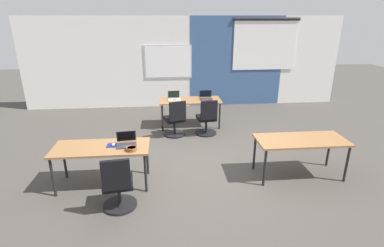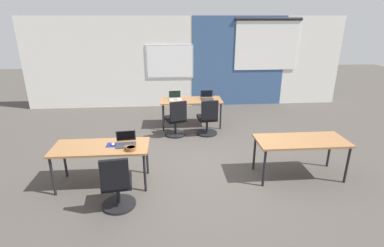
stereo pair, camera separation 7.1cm
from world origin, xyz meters
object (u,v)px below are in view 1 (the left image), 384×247
object	(u,v)px
snack_bowl	(132,149)
laptop_near_left_inner	(127,142)
chair_far_left	(175,121)
desk_near_left	(101,150)
desk_far_center	(190,102)
desk_near_right	(301,142)
chair_near_left_inner	(118,187)
laptop_far_left	(174,98)
laptop_far_right	(206,97)
chair_far_right	(207,120)
mouse_near_left_inner	(113,144)

from	to	relation	value
snack_bowl	laptop_near_left_inner	bearing A→B (deg)	114.51
chair_far_left	desk_near_left	bearing A→B (deg)	40.49
desk_far_center	desk_near_right	bearing A→B (deg)	-57.99
chair_far_left	chair_near_left_inner	bearing A→B (deg)	53.97
desk_far_center	laptop_near_left_inner	world-z (taller)	laptop_near_left_inner
desk_near_left	desk_far_center	world-z (taller)	same
laptop_far_left	chair_far_left	distance (m)	0.85
desk_near_right	laptop_far_right	xyz separation A→B (m)	(-1.33, 2.85, 0.11)
desk_near_right	chair_far_left	size ratio (longest dim) A/B	1.74
desk_far_center	chair_far_right	distance (m)	0.82
chair_far_left	mouse_near_left_inner	bearing A→B (deg)	44.25
chair_far_right	chair_far_left	distance (m)	0.78
chair_near_left_inner	chair_far_right	bearing A→B (deg)	-128.14
mouse_near_left_inner	snack_bowl	bearing A→B (deg)	-34.75
laptop_near_left_inner	snack_bowl	xyz separation A→B (m)	(0.11, -0.24, -0.01)
laptop_far_right	snack_bowl	xyz separation A→B (m)	(-1.64, -3.05, -0.01)
desk_far_center	laptop_near_left_inner	distance (m)	3.07
desk_near_right	mouse_near_left_inner	xyz separation A→B (m)	(-3.30, 0.03, 0.08)
mouse_near_left_inner	snack_bowl	size ratio (longest dim) A/B	0.57
desk_near_left	snack_bowl	distance (m)	0.58
laptop_far_right	laptop_far_left	world-z (taller)	laptop_far_left
chair_far_right	laptop_far_left	bearing A→B (deg)	-50.49
mouse_near_left_inner	snack_bowl	world-z (taller)	snack_bowl
snack_bowl	chair_far_right	bearing A→B (deg)	55.84
chair_far_left	laptop_far_left	bearing A→B (deg)	-107.73
desk_near_left	chair_far_left	bearing A→B (deg)	57.81
desk_near_right	laptop_near_left_inner	distance (m)	3.08
chair_far_right	chair_near_left_inner	xyz separation A→B (m)	(-1.74, -2.87, 0.00)
desk_far_center	mouse_near_left_inner	size ratio (longest dim) A/B	15.72
laptop_far_left	chair_far_left	size ratio (longest dim) A/B	0.38
chair_near_left_inner	snack_bowl	bearing A→B (deg)	-114.19
snack_bowl	chair_far_left	bearing A→B (deg)	70.96
chair_near_left_inner	laptop_far_left	size ratio (longest dim) A/B	2.60
laptop_far_right	chair_far_left	size ratio (longest dim) A/B	0.36
desk_near_right	laptop_far_right	bearing A→B (deg)	115.01
desk_near_left	laptop_far_right	distance (m)	3.58
laptop_far_left	laptop_far_right	bearing A→B (deg)	-6.10
laptop_far_right	chair_near_left_inner	world-z (taller)	laptop_far_right
laptop_far_left	snack_bowl	xyz separation A→B (m)	(-0.80, -3.06, -0.01)
laptop_near_left_inner	chair_far_left	xyz separation A→B (m)	(0.90, 2.07, -0.39)
laptop_near_left_inner	mouse_near_left_inner	distance (m)	0.22
mouse_near_left_inner	chair_far_left	size ratio (longest dim) A/B	0.11
laptop_far_right	chair_far_left	world-z (taller)	laptop_far_right
laptop_far_left	snack_bowl	world-z (taller)	laptop_far_left
desk_near_left	chair_near_left_inner	xyz separation A→B (m)	(0.36, -0.75, -0.28)
laptop_far_left	snack_bowl	bearing A→B (deg)	-109.68
laptop_far_right	chair_far_left	xyz separation A→B (m)	(-0.84, -0.74, -0.39)
chair_near_left_inner	laptop_far_left	world-z (taller)	laptop_far_left
desk_far_center	chair_near_left_inner	xyz separation A→B (m)	(-1.39, -3.55, -0.28)
desk_near_left	mouse_near_left_inner	bearing A→B (deg)	8.46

